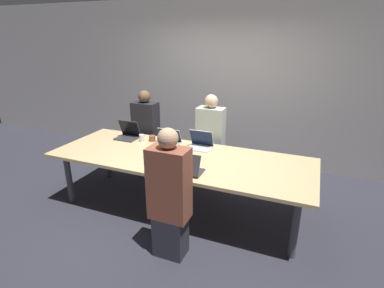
# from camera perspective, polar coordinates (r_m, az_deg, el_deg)

# --- Properties ---
(ground_plane) EXTENTS (24.00, 24.00, 0.00)m
(ground_plane) POSITION_cam_1_polar(r_m,az_deg,el_deg) (4.15, -2.26, -11.94)
(ground_plane) COLOR #2D2D38
(curtain_wall) EXTENTS (12.00, 0.06, 2.80)m
(curtain_wall) POSITION_cam_1_polar(r_m,az_deg,el_deg) (5.36, 6.19, 11.41)
(curtain_wall) COLOR #BCB7B2
(curtain_wall) RESTS_ON ground_plane
(conference_table) EXTENTS (3.32, 1.20, 0.75)m
(conference_table) POSITION_cam_1_polar(r_m,az_deg,el_deg) (3.83, -2.40, -3.15)
(conference_table) COLOR #D6B77F
(conference_table) RESTS_ON ground_plane
(laptop_far_left) EXTENTS (0.32, 0.27, 0.26)m
(laptop_far_left) POSITION_cam_1_polar(r_m,az_deg,el_deg) (4.55, -12.05, 2.03)
(laptop_far_left) COLOR #333338
(laptop_far_left) RESTS_ON conference_table
(person_far_left) EXTENTS (0.40, 0.24, 1.39)m
(person_far_left) POSITION_cam_1_polar(r_m,az_deg,el_deg) (4.94, -8.69, 1.83)
(person_far_left) COLOR #2D2D38
(person_far_left) RESTS_ON ground_plane
(cup_far_left) EXTENTS (0.07, 0.07, 0.10)m
(cup_far_left) POSITION_cam_1_polar(r_m,az_deg,el_deg) (4.37, -9.56, 1.14)
(cup_far_left) COLOR white
(cup_far_left) RESTS_ON conference_table
(laptop_far_center) EXTENTS (0.32, 0.25, 0.25)m
(laptop_far_center) POSITION_cam_1_polar(r_m,az_deg,el_deg) (4.05, 1.65, 0.19)
(laptop_far_center) COLOR silver
(laptop_far_center) RESTS_ON conference_table
(person_far_center) EXTENTS (0.40, 0.24, 1.40)m
(person_far_center) POSITION_cam_1_polar(r_m,az_deg,el_deg) (4.54, 3.51, 0.43)
(person_far_center) COLOR #2D2D38
(person_far_center) RESTS_ON ground_plane
(laptop_far_midleft) EXTENTS (0.34, 0.22, 0.22)m
(laptop_far_midleft) POSITION_cam_1_polar(r_m,az_deg,el_deg) (4.23, -4.52, 0.91)
(laptop_far_midleft) COLOR #B7B7BC
(laptop_far_midleft) RESTS_ON conference_table
(cup_far_midleft) EXTENTS (0.09, 0.09, 0.08)m
(cup_far_midleft) POSITION_cam_1_polar(r_m,az_deg,el_deg) (4.37, -7.58, 1.08)
(cup_far_midleft) COLOR brown
(cup_far_midleft) RESTS_ON conference_table
(laptop_near_midright) EXTENTS (0.36, 0.24, 0.24)m
(laptop_near_midright) POSITION_cam_1_polar(r_m,az_deg,el_deg) (3.32, -1.18, -4.50)
(laptop_near_midright) COLOR #333338
(laptop_near_midright) RESTS_ON conference_table
(person_near_midright) EXTENTS (0.40, 0.24, 1.40)m
(person_near_midright) POSITION_cam_1_polar(r_m,az_deg,el_deg) (3.03, -4.29, -10.08)
(person_near_midright) COLOR #2D2D38
(person_near_midright) RESTS_ON ground_plane
(cup_near_midright) EXTENTS (0.08, 0.08, 0.09)m
(cup_near_midright) POSITION_cam_1_polar(r_m,az_deg,el_deg) (3.50, -5.20, -3.73)
(cup_near_midright) COLOR white
(cup_near_midright) RESTS_ON conference_table
(bottle_near_midright) EXTENTS (0.08, 0.08, 0.27)m
(bottle_near_midright) POSITION_cam_1_polar(r_m,az_deg,el_deg) (3.54, -4.63, -2.10)
(bottle_near_midright) COLOR #ADD1E0
(bottle_near_midright) RESTS_ON conference_table
(stapler) EXTENTS (0.12, 0.15, 0.05)m
(stapler) POSITION_cam_1_polar(r_m,az_deg,el_deg) (3.68, -5.50, -2.82)
(stapler) COLOR black
(stapler) RESTS_ON conference_table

